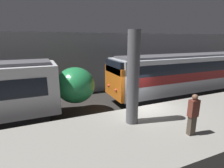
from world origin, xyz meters
TOP-DOWN VIEW (x-y plane):
  - ground_plane at (0.00, 0.00)m, footprint 120.00×120.00m
  - platform at (0.00, -2.34)m, footprint 40.00×4.68m
  - station_rear_barrier at (0.00, 6.85)m, footprint 50.00×0.15m
  - support_pillar_near at (-1.58, -1.53)m, footprint 0.54×0.54m
  - train_boxy at (6.72, 2.68)m, footprint 15.03×2.85m
  - person_waiting at (0.06, -3.40)m, footprint 0.38×0.24m

SIDE VIEW (x-z plane):
  - ground_plane at x=0.00m, z-range 0.00..0.00m
  - platform at x=0.00m, z-range 0.00..0.98m
  - train_boxy at x=6.72m, z-range 0.06..3.56m
  - person_waiting at x=0.06m, z-range 1.03..2.72m
  - station_rear_barrier at x=0.00m, z-range 0.00..5.22m
  - support_pillar_near at x=-1.58m, z-range 0.98..5.08m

